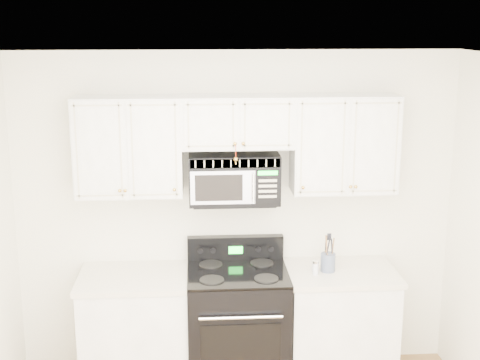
{
  "coord_description": "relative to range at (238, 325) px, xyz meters",
  "views": [
    {
      "loc": [
        -0.32,
        -3.39,
        2.84
      ],
      "look_at": [
        0.0,
        1.3,
        1.69
      ],
      "focal_mm": 50.0,
      "sensor_mm": 36.0,
      "label": 1
    }
  ],
  "objects": [
    {
      "name": "base_cabinet_left",
      "position": [
        -0.79,
        0.01,
        -0.06
      ],
      "size": [
        0.86,
        0.65,
        0.92
      ],
      "color": "white",
      "rests_on": "ground"
    },
    {
      "name": "range",
      "position": [
        0.0,
        0.0,
        0.0
      ],
      "size": [
        0.77,
        0.7,
        1.12
      ],
      "color": "black",
      "rests_on": "ground"
    },
    {
      "name": "shaker_pepper",
      "position": [
        0.59,
        -0.07,
        0.49
      ],
      "size": [
        0.05,
        0.05,
        0.11
      ],
      "color": "silver",
      "rests_on": "base_cabinet_right"
    },
    {
      "name": "utensil_crock",
      "position": [
        0.7,
        -0.0,
        0.52
      ],
      "size": [
        0.11,
        0.11,
        0.31
      ],
      "color": "#4D5670",
      "rests_on": "base_cabinet_right"
    },
    {
      "name": "shaker_salt",
      "position": [
        0.6,
        -0.01,
        0.48
      ],
      "size": [
        0.04,
        0.04,
        0.09
      ],
      "color": "silver",
      "rests_on": "base_cabinet_right"
    },
    {
      "name": "upper_cabinets",
      "position": [
        0.01,
        0.16,
        1.45
      ],
      "size": [
        2.44,
        0.37,
        0.75
      ],
      "color": "white",
      "rests_on": "ground"
    },
    {
      "name": "room",
      "position": [
        0.01,
        -1.42,
        0.82
      ],
      "size": [
        3.51,
        3.51,
        2.61
      ],
      "color": "olive",
      "rests_on": "ground"
    },
    {
      "name": "microwave",
      "position": [
        -0.02,
        0.15,
        1.16
      ],
      "size": [
        0.69,
        0.39,
        0.38
      ],
      "color": "black",
      "rests_on": "ground"
    },
    {
      "name": "base_cabinet_right",
      "position": [
        0.81,
        0.01,
        -0.06
      ],
      "size": [
        0.86,
        0.65,
        0.92
      ],
      "color": "white",
      "rests_on": "ground"
    }
  ]
}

